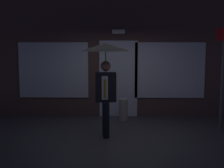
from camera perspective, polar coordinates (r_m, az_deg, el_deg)
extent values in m
plane|color=#423F44|center=(7.51, 1.08, -9.44)|extent=(18.00, 18.00, 0.00)
cube|color=brown|center=(9.53, 1.15, 6.94)|extent=(8.24, 0.30, 4.18)
cube|color=white|center=(9.42, 1.13, 0.90)|extent=(1.10, 0.04, 2.20)
cube|color=white|center=(9.59, -10.18, 2.40)|extent=(2.01, 0.04, 1.60)
cube|color=white|center=(9.51, 10.05, 2.36)|extent=(2.01, 0.04, 1.60)
cube|color=white|center=(9.28, 1.16, 9.15)|extent=(0.36, 0.16, 0.12)
cylinder|color=black|center=(7.42, -1.03, -6.36)|extent=(0.15, 0.15, 0.82)
cylinder|color=black|center=(7.61, -1.15, -5.99)|extent=(0.15, 0.15, 0.82)
cube|color=black|center=(7.37, -1.10, -0.54)|extent=(0.48, 0.29, 0.67)
cube|color=silver|center=(7.24, -1.26, -0.69)|extent=(0.14, 0.04, 0.53)
cube|color=#B28C19|center=(7.25, -1.26, -0.85)|extent=(0.05, 0.03, 0.43)
sphere|color=tan|center=(7.32, -1.11, 3.15)|extent=(0.23, 0.23, 0.23)
cylinder|color=slate|center=(7.32, -1.11, 3.44)|extent=(0.02, 0.02, 0.96)
cone|color=black|center=(7.30, -1.12, 6.51)|extent=(1.08, 1.08, 0.18)
cylinder|color=#595B60|center=(8.38, 18.74, 1.01)|extent=(0.07, 0.07, 2.59)
cylinder|color=#B2A899|center=(9.02, 1.99, -4.53)|extent=(0.25, 0.25, 0.61)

